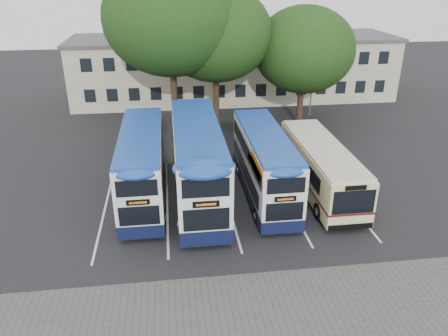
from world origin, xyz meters
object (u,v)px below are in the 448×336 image
Objects in this scene: tree_left at (171,18)px; bus_dd_left at (142,163)px; lamp_post at (314,59)px; tree_right at (304,50)px; bus_dd_mid at (197,159)px; bus_single at (320,165)px; tree_mid at (216,34)px; bus_dd_right at (264,162)px.

tree_left reaches higher than bus_dd_left.
tree_right is (-1.70, -2.33, 1.26)m from lamp_post.
bus_single is at bearing 1.11° from bus_dd_mid.
tree_left is 1.37× the size of bus_dd_left.
tree_mid reaches higher than bus_single.
tree_mid is 13.93m from bus_dd_left.
bus_dd_left is at bearing 175.21° from bus_dd_right.
tree_left reaches higher than bus_dd_mid.
lamp_post is 20.46m from bus_dd_left.
bus_dd_mid is at bearing -101.50° from tree_mid.
bus_dd_left is 10.54m from bus_single.
tree_right is at bearing 5.93° from tree_left.
bus_single is at bearing -1.96° from bus_dd_left.
tree_left reaches higher than bus_single.
bus_dd_mid is 1.15× the size of bus_dd_right.
bus_dd_mid is 3.91m from bus_dd_right.
bus_dd_right is at bearing -66.59° from tree_left.
bus_dd_right is (4.88, -11.27, -6.90)m from tree_left.
lamp_post is at bearing 44.17° from bus_dd_left.
bus_dd_mid is 7.43m from bus_single.
bus_dd_left is 3.18m from bus_dd_mid.
tree_right is 14.29m from bus_dd_right.
lamp_post reaches higher than bus_single.
bus_dd_left is 1.04× the size of bus_dd_right.
tree_left reaches higher than bus_dd_right.
lamp_post is 0.92× the size of bus_single.
tree_mid is at bearing 96.84° from bus_dd_right.
lamp_post is 15.41m from bus_single.
tree_right is at bearing -126.22° from lamp_post.
bus_dd_mid is 1.10× the size of bus_single.
tree_mid is 1.16× the size of bus_single.
bus_dd_left is 0.90× the size of bus_dd_mid.
lamp_post reaches higher than bus_dd_mid.
bus_dd_mid is (-11.40, -14.62, -2.59)m from lamp_post.
bus_dd_mid is (0.99, -11.18, -6.57)m from tree_left.
bus_dd_right is (7.03, -0.59, -0.08)m from bus_dd_left.
bus_dd_right is at bearing -176.24° from bus_single.
tree_mid reaches higher than bus_dd_left.
tree_left is 1.23× the size of bus_dd_mid.
tree_right is 16.12m from bus_dd_mid.
tree_mid is 13.34m from bus_dd_mid.
bus_single is (8.37, -11.04, -7.39)m from tree_left.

